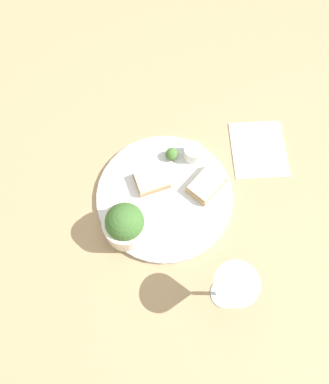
% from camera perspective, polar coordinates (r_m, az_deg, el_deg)
% --- Properties ---
extents(ground_plane, '(4.00, 4.00, 0.00)m').
position_cam_1_polar(ground_plane, '(0.89, -0.00, -0.83)').
color(ground_plane, tan).
extents(dinner_plate, '(0.32, 0.32, 0.01)m').
position_cam_1_polar(dinner_plate, '(0.88, -0.00, -0.66)').
color(dinner_plate, silver).
rests_on(dinner_plate, ground_plane).
extents(salad_bowl, '(0.10, 0.10, 0.10)m').
position_cam_1_polar(salad_bowl, '(0.81, -5.97, -4.92)').
color(salad_bowl, silver).
rests_on(salad_bowl, dinner_plate).
extents(sauce_ramekin, '(0.04, 0.04, 0.04)m').
position_cam_1_polar(sauce_ramekin, '(0.90, 4.36, 6.09)').
color(sauce_ramekin, white).
rests_on(sauce_ramekin, dinner_plate).
extents(cheese_toast_near, '(0.10, 0.08, 0.03)m').
position_cam_1_polar(cheese_toast_near, '(0.88, 6.46, 1.21)').
color(cheese_toast_near, tan).
rests_on(cheese_toast_near, dinner_plate).
extents(cheese_toast_far, '(0.09, 0.07, 0.03)m').
position_cam_1_polar(cheese_toast_far, '(0.88, -1.97, 1.83)').
color(cheese_toast_far, tan).
rests_on(cheese_toast_far, dinner_plate).
extents(wine_glass, '(0.09, 0.09, 0.15)m').
position_cam_1_polar(wine_glass, '(0.74, 10.43, -14.01)').
color(wine_glass, silver).
rests_on(wine_glass, ground_plane).
extents(garnish, '(0.03, 0.03, 0.03)m').
position_cam_1_polar(garnish, '(0.90, 1.10, 5.82)').
color(garnish, '#477533').
rests_on(garnish, dinner_plate).
extents(napkin, '(0.19, 0.20, 0.01)m').
position_cam_1_polar(napkin, '(0.97, 14.15, 6.37)').
color(napkin, white).
rests_on(napkin, ground_plane).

